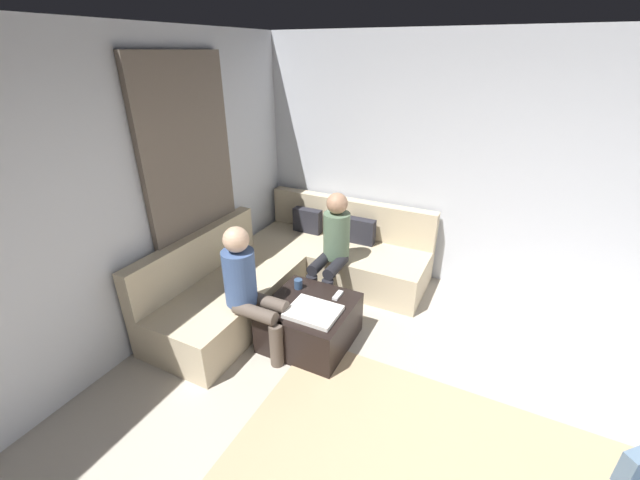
# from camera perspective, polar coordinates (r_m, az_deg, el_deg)

# --- Properties ---
(wall_back) EXTENTS (6.00, 0.12, 2.70)m
(wall_back) POSITION_cam_1_polar(r_m,az_deg,el_deg) (4.52, 27.20, 8.18)
(wall_back) COLOR silver
(wall_back) RESTS_ON ground_plane
(wall_left) EXTENTS (0.12, 6.00, 2.70)m
(wall_left) POSITION_cam_1_polar(r_m,az_deg,el_deg) (3.38, -34.24, 1.21)
(wall_left) COLOR silver
(wall_left) RESTS_ON ground_plane
(curtain_panel) EXTENTS (0.06, 1.10, 2.50)m
(curtain_panel) POSITION_cam_1_polar(r_m,az_deg,el_deg) (4.06, -17.75, 6.61)
(curtain_panel) COLOR #726659
(curtain_panel) RESTS_ON ground_plane
(sectional_couch) EXTENTS (2.10, 2.55, 0.87)m
(sectional_couch) POSITION_cam_1_polar(r_m,az_deg,el_deg) (4.45, -3.78, -4.25)
(sectional_couch) COLOR #C6B593
(sectional_couch) RESTS_ON ground_plane
(ottoman) EXTENTS (0.76, 0.76, 0.42)m
(ottoman) POSITION_cam_1_polar(r_m,az_deg,el_deg) (3.76, -1.45, -11.77)
(ottoman) COLOR black
(ottoman) RESTS_ON ground_plane
(folded_blanket) EXTENTS (0.44, 0.36, 0.04)m
(folded_blanket) POSITION_cam_1_polar(r_m,az_deg,el_deg) (3.50, -0.95, -10.31)
(folded_blanket) COLOR white
(folded_blanket) RESTS_ON ottoman
(coffee_mug) EXTENTS (0.08, 0.08, 0.10)m
(coffee_mug) POSITION_cam_1_polar(r_m,az_deg,el_deg) (3.83, -3.15, -6.33)
(coffee_mug) COLOR #334C72
(coffee_mug) RESTS_ON ottoman
(game_remote) EXTENTS (0.05, 0.15, 0.02)m
(game_remote) POSITION_cam_1_polar(r_m,az_deg,el_deg) (3.73, 2.58, -7.97)
(game_remote) COLOR white
(game_remote) RESTS_ON ottoman
(person_on_couch_back) EXTENTS (0.30, 0.60, 1.20)m
(person_on_couch_back) POSITION_cam_1_polar(r_m,az_deg,el_deg) (4.13, 1.82, -0.76)
(person_on_couch_back) COLOR black
(person_on_couch_back) RESTS_ON ground_plane
(person_on_couch_side) EXTENTS (0.60, 0.30, 1.20)m
(person_on_couch_side) POSITION_cam_1_polar(r_m,az_deg,el_deg) (3.48, -10.10, -6.70)
(person_on_couch_side) COLOR brown
(person_on_couch_side) RESTS_ON ground_plane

